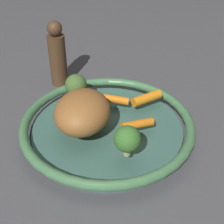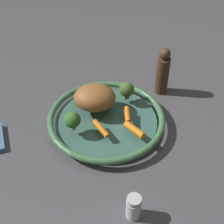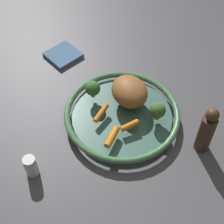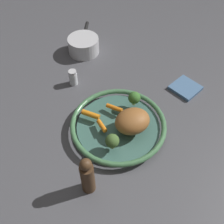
{
  "view_description": "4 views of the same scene",
  "coord_description": "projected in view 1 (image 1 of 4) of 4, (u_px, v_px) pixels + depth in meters",
  "views": [
    {
      "loc": [
        -0.35,
        -0.36,
        0.41
      ],
      "look_at": [
        -0.01,
        -0.02,
        0.07
      ],
      "focal_mm": 51.77,
      "sensor_mm": 36.0,
      "label": 1
    },
    {
      "loc": [
        0.39,
        -0.56,
        0.67
      ],
      "look_at": [
        0.02,
        -0.01,
        0.07
      ],
      "focal_mm": 52.06,
      "sensor_mm": 36.0,
      "label": 2
    },
    {
      "loc": [
        0.62,
        0.07,
        0.81
      ],
      "look_at": [
        0.03,
        -0.03,
        0.06
      ],
      "focal_mm": 54.57,
      "sensor_mm": 36.0,
      "label": 3
    },
    {
      "loc": [
        -0.06,
        0.57,
        0.79
      ],
      "look_at": [
        0.03,
        -0.03,
        0.06
      ],
      "focal_mm": 43.26,
      "sensor_mm": 36.0,
      "label": 4
    }
  ],
  "objects": [
    {
      "name": "baby_carrot_back",
      "position": [
        116.0,
        99.0,
        0.67
      ],
      "size": [
        0.05,
        0.05,
        0.02
      ],
      "primitive_type": "cylinder",
      "rotation": [
        1.48,
        0.0,
        3.78
      ],
      "color": "orange",
      "rests_on": "serving_bowl"
    },
    {
      "name": "broccoli_floret_edge",
      "position": [
        127.0,
        139.0,
        0.53
      ],
      "size": [
        0.05,
        0.05,
        0.06
      ],
      "color": "#9CA466",
      "rests_on": "serving_bowl"
    },
    {
      "name": "ground_plane",
      "position": [
        107.0,
        135.0,
        0.65
      ],
      "size": [
        2.25,
        2.25,
        0.0
      ],
      "primitive_type": "plane",
      "color": "#4C4C51"
    },
    {
      "name": "baby_carrot_center",
      "position": [
        137.0,
        124.0,
        0.6
      ],
      "size": [
        0.07,
        0.04,
        0.02
      ],
      "primitive_type": "cylinder",
      "rotation": [
        1.66,
        0.0,
        1.2
      ],
      "color": "orange",
      "rests_on": "serving_bowl"
    },
    {
      "name": "serving_bowl",
      "position": [
        107.0,
        127.0,
        0.64
      ],
      "size": [
        0.34,
        0.34,
        0.04
      ],
      "color": "#3D665B",
      "rests_on": "ground_plane"
    },
    {
      "name": "pepper_mill",
      "position": [
        57.0,
        55.0,
        0.77
      ],
      "size": [
        0.04,
        0.04,
        0.16
      ],
      "color": "#4C331E",
      "rests_on": "ground_plane"
    },
    {
      "name": "broccoli_floret_large",
      "position": [
        76.0,
        85.0,
        0.67
      ],
      "size": [
        0.05,
        0.05,
        0.06
      ],
      "color": "tan",
      "rests_on": "serving_bowl"
    },
    {
      "name": "baby_carrot_near_rim",
      "position": [
        147.0,
        98.0,
        0.67
      ],
      "size": [
        0.07,
        0.04,
        0.02
      ],
      "primitive_type": "cylinder",
      "rotation": [
        1.59,
        0.0,
        4.46
      ],
      "color": "orange",
      "rests_on": "serving_bowl"
    },
    {
      "name": "roast_chicken_piece",
      "position": [
        82.0,
        112.0,
        0.59
      ],
      "size": [
        0.16,
        0.15,
        0.07
      ],
      "primitive_type": "ellipsoid",
      "rotation": [
        0.0,
        0.0,
        3.75
      ],
      "color": "#965C2D",
      "rests_on": "serving_bowl"
    }
  ]
}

